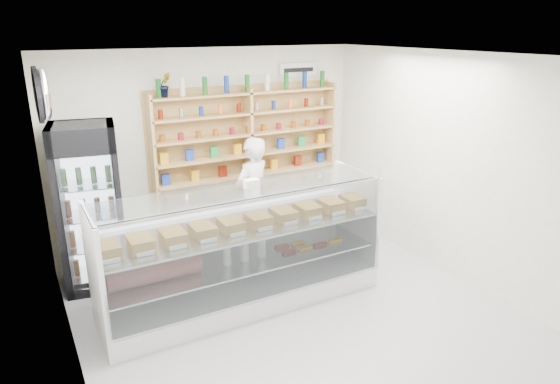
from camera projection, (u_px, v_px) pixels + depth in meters
room at (303, 199)px, 5.05m from camera, size 5.00×5.00×5.00m
display_counter at (242, 272)px, 5.75m from camera, size 3.22×0.96×1.40m
shop_worker at (252, 197)px, 6.83m from camera, size 0.72×0.61×1.68m
drinks_cooler at (91, 207)px, 5.95m from camera, size 0.83×0.82×2.02m
wall_shelving at (248, 134)px, 7.16m from camera, size 2.84×0.28×1.33m
potted_plant at (165, 85)px, 6.39m from camera, size 0.19×0.17×0.32m
security_mirror at (43, 95)px, 4.72m from camera, size 0.15×0.50×0.50m
wall_sign at (298, 70)px, 7.41m from camera, size 0.62×0.03×0.20m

